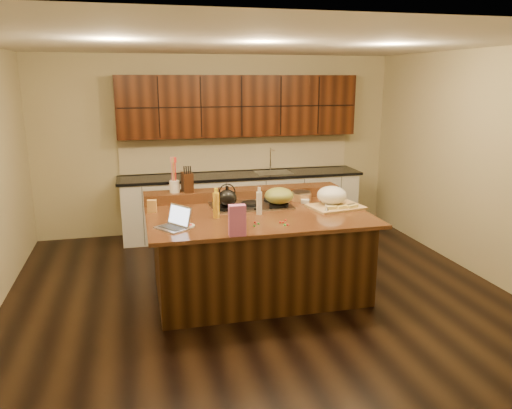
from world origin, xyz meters
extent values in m
cube|color=black|center=(0.00, 0.00, -0.01)|extent=(5.50, 5.00, 0.01)
cube|color=silver|center=(0.00, 0.00, 2.71)|extent=(5.50, 5.00, 0.01)
cube|color=tan|center=(0.00, 2.50, 1.35)|extent=(5.50, 0.01, 2.70)
cube|color=tan|center=(0.00, -2.50, 1.35)|extent=(5.50, 0.01, 2.70)
cube|color=tan|center=(2.75, 0.00, 1.35)|extent=(0.01, 5.00, 2.70)
cube|color=black|center=(0.00, 0.00, 0.44)|extent=(2.22, 1.42, 0.88)
cube|color=black|center=(0.00, 0.00, 0.90)|extent=(2.40, 1.60, 0.04)
cube|color=black|center=(0.00, 0.70, 0.98)|extent=(2.40, 0.30, 0.12)
cube|color=gray|center=(0.00, 0.30, 0.93)|extent=(0.92, 0.52, 0.02)
cylinder|color=black|center=(-0.30, 0.43, 0.95)|extent=(0.22, 0.22, 0.03)
cylinder|color=black|center=(0.30, 0.43, 0.95)|extent=(0.22, 0.22, 0.03)
cylinder|color=black|center=(-0.30, 0.17, 0.95)|extent=(0.22, 0.22, 0.03)
cylinder|color=black|center=(0.30, 0.17, 0.95)|extent=(0.22, 0.22, 0.03)
cylinder|color=black|center=(0.00, 0.30, 0.95)|extent=(0.22, 0.22, 0.03)
cube|color=silver|center=(0.30, 2.17, 0.45)|extent=(3.60, 0.62, 0.90)
cube|color=black|center=(0.30, 2.17, 0.92)|extent=(3.70, 0.66, 0.04)
cube|color=gray|center=(0.80, 2.17, 0.94)|extent=(0.55, 0.42, 0.01)
cylinder|color=gray|center=(0.80, 2.35, 1.12)|extent=(0.02, 0.02, 0.36)
cube|color=black|center=(0.30, 2.32, 1.95)|extent=(3.60, 0.34, 0.90)
cube|color=tan|center=(0.30, 2.48, 1.20)|extent=(3.60, 0.03, 0.50)
ellipsoid|color=black|center=(-0.30, 0.17, 1.06)|extent=(0.22, 0.22, 0.19)
ellipsoid|color=olive|center=(0.30, 0.17, 1.06)|extent=(0.44, 0.44, 0.18)
cube|color=#B7B7BC|center=(-0.96, -0.39, 0.93)|extent=(0.35, 0.38, 0.01)
cube|color=black|center=(-0.96, -0.39, 0.94)|extent=(0.25, 0.29, 0.00)
cube|color=#B7B7BC|center=(-0.87, -0.33, 1.04)|extent=(0.23, 0.29, 0.20)
cube|color=silver|center=(-0.88, -0.34, 1.04)|extent=(0.20, 0.26, 0.17)
cylinder|color=gold|center=(-0.47, -0.09, 1.06)|extent=(0.09, 0.09, 0.27)
cylinder|color=silver|center=(0.00, -0.07, 1.04)|extent=(0.08, 0.08, 0.25)
cube|color=tan|center=(0.92, -0.02, 0.93)|extent=(0.65, 0.52, 0.03)
ellipsoid|color=white|center=(0.90, 0.07, 1.05)|extent=(0.34, 0.34, 0.21)
cube|color=#EDD872|center=(0.82, -0.15, 0.96)|extent=(0.13, 0.03, 0.03)
cube|color=#EDD872|center=(0.94, -0.15, 0.96)|extent=(0.13, 0.03, 0.03)
cube|color=#EDD872|center=(1.07, -0.15, 0.96)|extent=(0.13, 0.03, 0.03)
cylinder|color=gray|center=(1.05, -0.04, 0.95)|extent=(0.22, 0.09, 0.01)
cylinder|color=white|center=(0.84, 0.00, 0.94)|extent=(0.10, 0.10, 0.04)
cylinder|color=white|center=(1.10, 0.24, 0.94)|extent=(0.13, 0.13, 0.04)
cylinder|color=white|center=(0.66, 0.28, 0.94)|extent=(0.11, 0.11, 0.04)
cylinder|color=#996B3F|center=(0.66, 0.43, 0.97)|extent=(0.27, 0.27, 0.09)
cone|color=silver|center=(0.74, -0.18, 0.96)|extent=(0.10, 0.10, 0.07)
cube|color=#D062AB|center=(-0.38, -0.75, 1.07)|extent=(0.16, 0.09, 0.29)
cylinder|color=white|center=(-0.82, -0.34, 0.93)|extent=(0.20, 0.20, 0.01)
cube|color=#CB9447|center=(-1.12, 0.29, 0.99)|extent=(0.11, 0.08, 0.14)
cylinder|color=white|center=(-0.83, 0.70, 1.11)|extent=(0.14, 0.14, 0.14)
cube|color=black|center=(-0.68, 0.70, 1.15)|extent=(0.13, 0.20, 0.23)
ellipsoid|color=red|center=(0.16, -0.47, 0.93)|extent=(0.02, 0.02, 0.02)
ellipsoid|color=#198C26|center=(-0.10, -0.45, 0.93)|extent=(0.02, 0.02, 0.02)
ellipsoid|color=red|center=(0.13, -0.45, 0.93)|extent=(0.02, 0.02, 0.02)
ellipsoid|color=#198C26|center=(0.15, -0.57, 0.93)|extent=(0.02, 0.02, 0.02)
ellipsoid|color=red|center=(0.21, -0.39, 0.93)|extent=(0.02, 0.02, 0.02)
ellipsoid|color=#198C26|center=(-0.16, -0.52, 0.93)|extent=(0.02, 0.02, 0.02)
ellipsoid|color=red|center=(0.18, -0.56, 0.93)|extent=(0.02, 0.02, 0.02)
ellipsoid|color=#198C26|center=(0.15, -0.55, 0.93)|extent=(0.02, 0.02, 0.02)
ellipsoid|color=red|center=(-0.12, -0.40, 0.93)|extent=(0.02, 0.02, 0.02)
camera|label=1|loc=(-1.28, -5.13, 2.35)|focal=35.00mm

